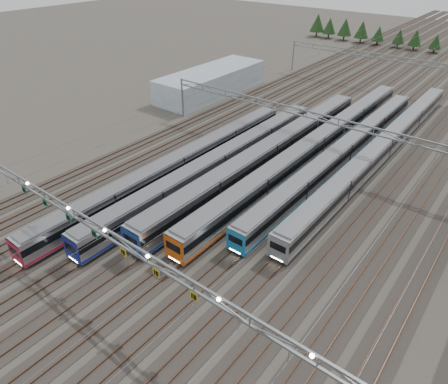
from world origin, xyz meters
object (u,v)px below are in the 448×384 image
Objects in this scene: train_e at (343,152)px; gantry_near at (107,236)px; train_a at (178,165)px; train_b at (218,163)px; gantry_far at (396,63)px; train_f at (382,147)px; train_d at (315,146)px; gantry_mid at (306,119)px; west_shed at (211,82)px; train_c at (269,153)px.

train_e is 42.12m from gantry_near.
gantry_near reaches higher than train_a.
gantry_far reaches higher than train_b.
train_f reaches higher than train_a.
train_d reaches higher than train_b.
gantry_mid is 1.88× the size of west_shed.
gantry_near is at bearing -93.27° from train_d.
west_shed is at bearing 160.29° from train_e.
train_f is 1.18× the size of gantry_near.
gantry_near reaches higher than gantry_mid.
west_shed is (-30.86, 22.78, 0.44)m from train_c.
gantry_mid is at bearing 59.24° from train_a.
train_f is at bearing 49.94° from train_b.
gantry_near is (-2.30, -40.21, 4.91)m from train_d.
gantry_near is (6.70, -25.41, 4.98)m from train_b.
gantry_near is at bearing -90.07° from gantry_mid.
train_a is 0.92× the size of gantry_mid.
train_c is 1.02× the size of gantry_far.
gantry_mid reaches higher than train_f.
train_b is 0.89× the size of train_e.
west_shed is at bearing 143.57° from train_c.
gantry_mid is at bearing 65.35° from train_b.
train_e is at bearing -81.25° from gantry_far.
gantry_far reaches higher than train_a.
train_d reaches higher than train_e.
gantry_mid is (-6.75, -1.14, 4.39)m from train_e.
gantry_mid is (-11.25, -6.69, 4.34)m from train_f.
train_d is 1.20× the size of gantry_near.
gantry_mid is (11.25, 18.90, 4.37)m from train_a.
gantry_near is at bearing -59.23° from west_shed.
gantry_mid is at bearing 72.99° from train_c.
gantry_near is 85.12m from gantry_far.
train_d is (4.50, 7.45, -0.12)m from train_c.
gantry_far is 44.55m from west_shed.
train_f is (4.50, 5.56, 0.05)m from train_e.
gantry_near is 1.00× the size of gantry_far.
train_a is 0.92× the size of gantry_near.
train_b is 26.74m from gantry_near.
train_a is 0.88× the size of train_e.
train_c reaches higher than train_f.
gantry_far is (0.00, 45.00, 0.00)m from gantry_mid.
gantry_mid is (0.05, 40.12, -0.70)m from gantry_near.
gantry_far is (-11.25, 38.31, 4.34)m from train_f.
gantry_mid reaches higher than train_d.
west_shed is at bearing 168.87° from train_f.
train_b reaches higher than train_e.
west_shed is (-33.11, 15.42, -3.65)m from gantry_mid.
train_d is 2.26× the size of west_shed.
train_e is at bearing 80.64° from gantry_near.
train_e is at bearing 43.34° from train_c.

